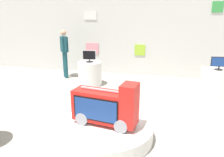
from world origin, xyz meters
TOP-DOWN VIEW (x-y plane):
  - ground_plane at (0.00, 0.00)m, footprint 30.00×30.00m
  - back_wall_display at (0.01, 4.87)m, footprint 12.57×0.13m
  - main_display_pedestal at (0.02, 0.30)m, footprint 1.74×1.74m
  - novelty_firetruck_tv at (0.04, 0.29)m, footprint 1.20×0.55m
  - display_pedestal_left_rear at (-1.30, 3.23)m, footprint 0.75×0.75m
  - tv_on_left_rear at (-1.30, 3.23)m, footprint 0.43×0.23m
  - display_pedestal_center_rear at (2.42, 3.09)m, footprint 0.88×0.88m
  - tv_on_center_rear at (2.42, 3.08)m, footprint 0.45×0.20m
  - shopper_browsing_near_truck at (-2.44, 3.86)m, footprint 0.39×0.45m

SIDE VIEW (x-z plane):
  - ground_plane at x=0.00m, z-range 0.00..0.00m
  - main_display_pedestal at x=0.02m, z-range 0.00..0.27m
  - display_pedestal_left_rear at x=-1.30m, z-range 0.00..0.75m
  - display_pedestal_center_rear at x=2.42m, z-range 0.00..0.75m
  - novelty_firetruck_tv at x=0.04m, z-range 0.19..1.01m
  - tv_on_left_rear at x=-1.30m, z-range 0.75..1.12m
  - tv_on_center_rear at x=2.42m, z-range 0.76..1.12m
  - shopper_browsing_near_truck at x=-2.44m, z-range 0.15..1.83m
  - back_wall_display at x=0.01m, z-range 0.00..3.06m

